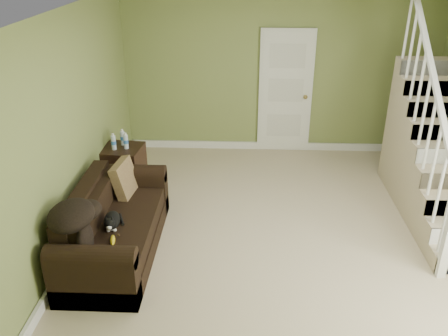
# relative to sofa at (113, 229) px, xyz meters

# --- Properties ---
(floor) EXTENTS (5.00, 5.50, 0.01)m
(floor) POSITION_rel_sofa_xyz_m (2.01, 0.33, -0.30)
(floor) COLOR tan
(floor) RESTS_ON ground
(ceiling) EXTENTS (5.00, 5.50, 0.01)m
(ceiling) POSITION_rel_sofa_xyz_m (2.01, 0.33, 2.30)
(ceiling) COLOR white
(ceiling) RESTS_ON wall_back
(wall_back) EXTENTS (5.00, 0.04, 2.60)m
(wall_back) POSITION_rel_sofa_xyz_m (2.01, 3.08, 1.00)
(wall_back) COLOR olive
(wall_back) RESTS_ON floor
(wall_front) EXTENTS (5.00, 0.04, 2.60)m
(wall_front) POSITION_rel_sofa_xyz_m (2.01, -2.42, 1.00)
(wall_front) COLOR olive
(wall_front) RESTS_ON floor
(wall_left) EXTENTS (0.04, 5.50, 2.60)m
(wall_left) POSITION_rel_sofa_xyz_m (-0.49, 0.33, 1.00)
(wall_left) COLOR olive
(wall_left) RESTS_ON floor
(baseboard_back) EXTENTS (5.00, 0.04, 0.12)m
(baseboard_back) POSITION_rel_sofa_xyz_m (2.01, 3.05, -0.24)
(baseboard_back) COLOR white
(baseboard_back) RESTS_ON floor
(baseboard_left) EXTENTS (0.04, 5.50, 0.12)m
(baseboard_left) POSITION_rel_sofa_xyz_m (-0.46, 0.33, -0.24)
(baseboard_left) COLOR white
(baseboard_left) RESTS_ON floor
(door) EXTENTS (0.86, 0.12, 2.02)m
(door) POSITION_rel_sofa_xyz_m (2.11, 3.03, 0.71)
(door) COLOR white
(door) RESTS_ON floor
(staircase) EXTENTS (1.00, 2.51, 2.82)m
(staircase) POSITION_rel_sofa_xyz_m (4.01, 1.30, 0.34)
(staircase) COLOR tan
(staircase) RESTS_ON floor
(sofa) EXTENTS (0.86, 1.99, 0.79)m
(sofa) POSITION_rel_sofa_xyz_m (0.00, 0.00, 0.00)
(sofa) COLOR black
(sofa) RESTS_ON floor
(side_table) EXTENTS (0.58, 0.58, 0.87)m
(side_table) POSITION_rel_sofa_xyz_m (-0.24, 1.52, 0.03)
(side_table) COLOR black
(side_table) RESTS_ON floor
(cat) EXTENTS (0.24, 0.45, 0.22)m
(cat) POSITION_rel_sofa_xyz_m (0.05, -0.18, 0.21)
(cat) COLOR black
(cat) RESTS_ON sofa
(banana) EXTENTS (0.09, 0.19, 0.05)m
(banana) POSITION_rel_sofa_xyz_m (0.13, -0.44, 0.15)
(banana) COLOR yellow
(banana) RESTS_ON sofa
(throw_pillow) EXTENTS (0.27, 0.48, 0.47)m
(throw_pillow) POSITION_rel_sofa_xyz_m (0.02, 0.63, 0.30)
(throw_pillow) COLOR #4A2D1D
(throw_pillow) RESTS_ON sofa
(throw_blanket) EXTENTS (0.52, 0.64, 0.24)m
(throw_blanket) POSITION_rel_sofa_xyz_m (-0.21, -0.57, 0.51)
(throw_blanket) COLOR black
(throw_blanket) RESTS_ON sofa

